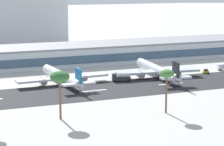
{
  "coord_description": "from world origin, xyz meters",
  "views": [
    {
      "loc": [
        -63.9,
        -179.08,
        44.83
      ],
      "look_at": [
        15.97,
        19.27,
        4.02
      ],
      "focal_mm": 77.67,
      "sensor_mm": 36.0,
      "label": 1
    }
  ],
  "objects_px": {
    "terminal_building": "(78,54)",
    "palm_tree_2": "(167,75)",
    "service_fuel_truck_0": "(121,77)",
    "airliner_blue_tail_gate_0": "(63,77)",
    "service_box_truck_2": "(223,67)",
    "service_baggage_tug_1": "(206,71)",
    "palm_tree_0": "(60,78)",
    "airliner_black_tail_gate_1": "(159,71)"
  },
  "relations": [
    {
      "from": "service_box_truck_2",
      "to": "terminal_building",
      "type": "bearing_deg",
      "value": -28.99
    },
    {
      "from": "palm_tree_0",
      "to": "service_fuel_truck_0",
      "type": "bearing_deg",
      "value": 48.78
    },
    {
      "from": "airliner_black_tail_gate_1",
      "to": "service_box_truck_2",
      "type": "relative_size",
      "value": 8.22
    },
    {
      "from": "airliner_black_tail_gate_1",
      "to": "palm_tree_2",
      "type": "xyz_separation_m",
      "value": [
        -25.5,
        -54.62,
        9.82
      ]
    },
    {
      "from": "service_fuel_truck_0",
      "to": "palm_tree_0",
      "type": "xyz_separation_m",
      "value": [
        -42.24,
        -48.22,
        11.9
      ]
    },
    {
      "from": "terminal_building",
      "to": "service_fuel_truck_0",
      "type": "height_order",
      "value": "terminal_building"
    },
    {
      "from": "service_fuel_truck_0",
      "to": "palm_tree_2",
      "type": "distance_m",
      "value": 56.02
    },
    {
      "from": "airliner_blue_tail_gate_0",
      "to": "service_fuel_truck_0",
      "type": "distance_m",
      "value": 26.35
    },
    {
      "from": "airliner_black_tail_gate_1",
      "to": "terminal_building",
      "type": "bearing_deg",
      "value": 26.6
    },
    {
      "from": "airliner_blue_tail_gate_0",
      "to": "palm_tree_2",
      "type": "height_order",
      "value": "palm_tree_2"
    },
    {
      "from": "service_fuel_truck_0",
      "to": "service_baggage_tug_1",
      "type": "xyz_separation_m",
      "value": [
        46.05,
        2.1,
        -0.98
      ]
    },
    {
      "from": "terminal_building",
      "to": "palm_tree_0",
      "type": "height_order",
      "value": "palm_tree_0"
    },
    {
      "from": "airliner_blue_tail_gate_0",
      "to": "service_box_truck_2",
      "type": "relative_size",
      "value": 7.61
    },
    {
      "from": "service_box_truck_2",
      "to": "palm_tree_2",
      "type": "height_order",
      "value": "palm_tree_2"
    },
    {
      "from": "airliner_black_tail_gate_1",
      "to": "service_fuel_truck_0",
      "type": "bearing_deg",
      "value": 95.65
    },
    {
      "from": "terminal_building",
      "to": "airliner_blue_tail_gate_0",
      "type": "height_order",
      "value": "terminal_building"
    },
    {
      "from": "terminal_building",
      "to": "service_box_truck_2",
      "type": "bearing_deg",
      "value": -38.41
    },
    {
      "from": "service_fuel_truck_0",
      "to": "service_baggage_tug_1",
      "type": "height_order",
      "value": "service_fuel_truck_0"
    },
    {
      "from": "airliner_black_tail_gate_1",
      "to": "service_box_truck_2",
      "type": "bearing_deg",
      "value": -75.57
    },
    {
      "from": "airliner_blue_tail_gate_0",
      "to": "service_baggage_tug_1",
      "type": "distance_m",
      "value": 72.17
    },
    {
      "from": "airliner_blue_tail_gate_0",
      "to": "service_fuel_truck_0",
      "type": "height_order",
      "value": "airliner_blue_tail_gate_0"
    },
    {
      "from": "service_fuel_truck_0",
      "to": "palm_tree_2",
      "type": "bearing_deg",
      "value": 100.32
    },
    {
      "from": "service_box_truck_2",
      "to": "palm_tree_0",
      "type": "xyz_separation_m",
      "value": [
        -101.35,
        -54.8,
        12.14
      ]
    },
    {
      "from": "service_box_truck_2",
      "to": "palm_tree_0",
      "type": "bearing_deg",
      "value": 37.83
    },
    {
      "from": "service_baggage_tug_1",
      "to": "palm_tree_0",
      "type": "bearing_deg",
      "value": -172.55
    },
    {
      "from": "airliner_blue_tail_gate_0",
      "to": "terminal_building",
      "type": "bearing_deg",
      "value": -28.36
    },
    {
      "from": "palm_tree_2",
      "to": "airliner_blue_tail_gate_0",
      "type": "bearing_deg",
      "value": 108.68
    },
    {
      "from": "service_baggage_tug_1",
      "to": "airliner_black_tail_gate_1",
      "type": "bearing_deg",
      "value": 161.95
    },
    {
      "from": "service_baggage_tug_1",
      "to": "service_box_truck_2",
      "type": "bearing_deg",
      "value": -3.29
    },
    {
      "from": "terminal_building",
      "to": "service_box_truck_2",
      "type": "height_order",
      "value": "terminal_building"
    },
    {
      "from": "airliner_black_tail_gate_1",
      "to": "service_baggage_tug_1",
      "type": "bearing_deg",
      "value": -80.54
    },
    {
      "from": "service_fuel_truck_0",
      "to": "terminal_building",
      "type": "bearing_deg",
      "value": -70.28
    },
    {
      "from": "service_box_truck_2",
      "to": "palm_tree_0",
      "type": "height_order",
      "value": "palm_tree_0"
    },
    {
      "from": "airliner_blue_tail_gate_0",
      "to": "service_baggage_tug_1",
      "type": "relative_size",
      "value": 13.47
    },
    {
      "from": "service_baggage_tug_1",
      "to": "palm_tree_0",
      "type": "relative_size",
      "value": 0.22
    },
    {
      "from": "palm_tree_2",
      "to": "airliner_black_tail_gate_1",
      "type": "bearing_deg",
      "value": 64.98
    },
    {
      "from": "airliner_blue_tail_gate_0",
      "to": "service_baggage_tug_1",
      "type": "xyz_separation_m",
      "value": [
        72.13,
        -1.47,
        -2.15
      ]
    },
    {
      "from": "service_box_truck_2",
      "to": "palm_tree_2",
      "type": "xyz_separation_m",
      "value": [
        -65.56,
        -61.08,
        11.49
      ]
    },
    {
      "from": "service_fuel_truck_0",
      "to": "service_box_truck_2",
      "type": "distance_m",
      "value": 59.47
    },
    {
      "from": "terminal_building",
      "to": "palm_tree_2",
      "type": "height_order",
      "value": "palm_tree_2"
    },
    {
      "from": "service_baggage_tug_1",
      "to": "service_box_truck_2",
      "type": "height_order",
      "value": "service_box_truck_2"
    },
    {
      "from": "terminal_building",
      "to": "service_fuel_truck_0",
      "type": "distance_m",
      "value": 55.64
    }
  ]
}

